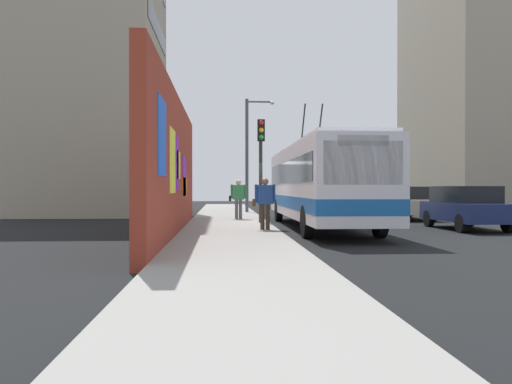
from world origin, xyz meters
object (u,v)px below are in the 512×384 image
Objects in this scene: parked_car_navy at (465,207)px; pedestrian_midblock at (238,196)px; pedestrian_at_curb at (265,199)px; parked_car_silver at (370,199)px; street_lamp at (250,147)px; parked_car_champagne at (404,202)px; city_bus at (319,182)px; traffic_light at (261,153)px.

parked_car_navy is 2.43× the size of pedestrian_midblock.
parked_car_navy is at bearing -78.72° from pedestrian_at_curb.
pedestrian_midblock is (5.91, 0.68, 0.03)m from pedestrian_at_curb.
pedestrian_midblock is at bearing 6.58° from pedestrian_at_curb.
pedestrian_midblock is (-7.93, 8.15, 0.34)m from parked_car_silver.
parked_car_navy is 7.62m from pedestrian_at_curb.
pedestrian_at_curb reaches higher than parked_car_navy.
parked_car_navy is 13.68m from street_lamp.
parked_car_silver is (5.99, -0.00, 0.00)m from parked_car_champagne.
street_lamp is at bearing 99.07° from parked_car_silver.
city_bus is 12.52m from parked_car_silver.
pedestrian_at_curb is at bearing 177.93° from traffic_light.
city_bus is 2.93× the size of parked_car_navy.
traffic_light is at bearing 121.66° from parked_car_champagne.
parked_car_champagne is at bearing -44.10° from city_bus.
pedestrian_midblock is (4.42, 8.15, 0.34)m from parked_car_navy.
traffic_light is at bearing 179.48° from street_lamp.
pedestrian_midblock is at bearing 134.20° from parked_car_silver.
street_lamp is at bearing -0.93° from pedestrian_at_curb.
parked_car_navy is at bearing -147.01° from street_lamp.
parked_car_silver is at bearing -24.61° from city_bus.
city_bus is at bearing -42.37° from pedestrian_at_curb.
traffic_light is (3.32, -0.12, 1.74)m from pedestrian_at_curb.
traffic_light reaches higher than parked_car_champagne.
parked_car_silver is 15.73m from pedestrian_at_curb.
parked_car_champagne is 10.84m from pedestrian_at_curb.
pedestrian_at_curb is (-7.85, 7.47, 0.31)m from parked_car_champagne.
city_bus is at bearing 135.90° from parked_car_champagne.
pedestrian_at_curb is (-2.49, 2.27, -0.60)m from city_bus.
pedestrian_midblock is 0.27× the size of street_lamp.
pedestrian_midblock is 3.21m from traffic_light.
street_lamp is (9.36, -0.09, 0.96)m from traffic_light.
street_lamp is (10.19, 2.06, 2.10)m from city_bus.
city_bus is at bearing 155.39° from parked_car_silver.
traffic_light is at bearing -2.07° from pedestrian_at_curb.
street_lamp is (6.77, -0.89, 2.67)m from pedestrian_midblock.
street_lamp is (12.68, -0.21, 2.70)m from pedestrian_at_curb.
city_bus is at bearing -139.25° from pedestrian_midblock.
parked_car_silver is at bearing -45.80° from pedestrian_midblock.
city_bus reaches higher than parked_car_champagne.
street_lamp is (11.19, 7.26, 3.01)m from parked_car_navy.
parked_car_navy is (-1.00, -5.20, -0.91)m from city_bus.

